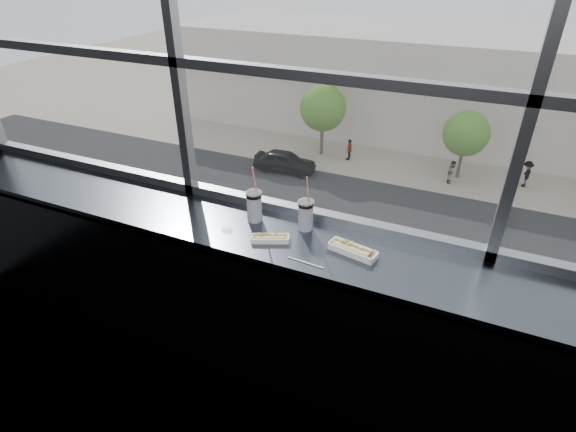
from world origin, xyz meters
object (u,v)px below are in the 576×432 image
at_px(hotdog_tray_left, 270,238).
at_px(soda_cup_right, 306,214).
at_px(pedestrian_b, 453,170).
at_px(car_far_a, 285,158).
at_px(hotdog_tray_right, 353,249).
at_px(tree_left, 323,108).
at_px(tree_center, 466,134).
at_px(soda_cup_left, 254,205).
at_px(pedestrian_a, 349,148).
at_px(car_near_a, 158,195).
at_px(car_near_b, 276,222).
at_px(loose_straw, 306,263).
at_px(wrapper, 227,229).
at_px(pedestrian_c, 527,171).

xyz_separation_m(hotdog_tray_left, soda_cup_right, (0.14, 0.21, 0.09)).
bearing_deg(pedestrian_b, car_far_a, 105.12).
height_order(hotdog_tray_right, soda_cup_right, soda_cup_right).
xyz_separation_m(tree_left, tree_center, (10.00, 0.00, -0.44)).
distance_m(hotdog_tray_right, soda_cup_left, 0.69).
height_order(pedestrian_a, tree_center, tree_center).
bearing_deg(soda_cup_right, car_near_a, 134.34).
xyz_separation_m(hotdog_tray_right, pedestrian_a, (-7.98, 28.08, -11.13)).
bearing_deg(hotdog_tray_left, car_near_b, 91.60).
distance_m(loose_straw, car_near_b, 21.45).
distance_m(wrapper, tree_center, 29.74).
relative_size(car_far_a, pedestrian_b, 3.22).
height_order(hotdog_tray_left, pedestrian_b, hotdog_tray_left).
xyz_separation_m(hotdog_tray_right, car_near_a, (-16.12, 16.28, -11.09)).
xyz_separation_m(soda_cup_right, tree_center, (0.10, 28.14, -9.03)).
bearing_deg(loose_straw, pedestrian_a, 109.16).
xyz_separation_m(pedestrian_c, tree_left, (-14.15, -0.32, 2.51)).
xyz_separation_m(car_near_b, tree_center, (8.15, 12.00, 2.10)).
xyz_separation_m(car_near_a, pedestrian_a, (8.14, 11.80, -0.05)).
bearing_deg(pedestrian_b, hotdog_tray_right, -178.80).
relative_size(car_near_a, pedestrian_c, 2.76).
bearing_deg(car_near_a, pedestrian_c, -60.07).
bearing_deg(pedestrian_b, car_near_b, 144.45).
relative_size(hotdog_tray_right, soda_cup_left, 0.78).
xyz_separation_m(loose_straw, tree_left, (-10.04, 28.47, -8.49)).
xyz_separation_m(pedestrian_a, tree_center, (7.73, 0.20, 2.18)).
relative_size(hotdog_tray_left, tree_left, 0.04).
height_order(car_far_a, pedestrian_b, car_far_a).
xyz_separation_m(soda_cup_left, soda_cup_right, (0.33, 0.04, -0.00)).
distance_m(hotdog_tray_left, hotdog_tray_right, 0.49).
height_order(car_far_a, pedestrian_a, car_far_a).
distance_m(car_far_a, pedestrian_c, 15.99).
bearing_deg(loose_straw, soda_cup_left, 151.82).
bearing_deg(wrapper, pedestrian_b, 89.55).
bearing_deg(loose_straw, tree_left, 113.21).
distance_m(soda_cup_left, car_near_a, 24.99).
xyz_separation_m(soda_cup_right, pedestrian_c, (4.25, 28.46, -11.10)).
height_order(soda_cup_right, car_near_a, soda_cup_right).
distance_m(hotdog_tray_left, tree_left, 31.17).
xyz_separation_m(car_near_b, pedestrian_b, (7.82, 10.95, -0.11)).
height_order(soda_cup_left, tree_left, soda_cup_left).
bearing_deg(soda_cup_right, hotdog_tray_right, -21.37).
relative_size(tree_left, tree_center, 1.14).
bearing_deg(tree_left, pedestrian_b, -6.20).
height_order(soda_cup_left, car_far_a, soda_cup_left).
bearing_deg(pedestrian_a, pedestrian_b, 83.44).
xyz_separation_m(car_near_b, car_far_a, (-3.09, 8.00, -0.02)).
distance_m(car_near_a, tree_center, 20.01).
xyz_separation_m(soda_cup_left, pedestrian_c, (4.59, 28.49, -11.10)).
relative_size(hotdog_tray_left, car_near_a, 0.04).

